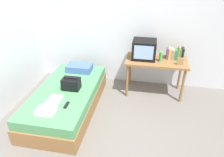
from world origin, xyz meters
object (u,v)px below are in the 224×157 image
water_bottle (161,57)px  folded_towel (46,111)px  magazine (54,100)px  book_row (175,54)px  pillow (79,68)px  handbag (71,84)px  remote_dark (67,105)px  tv (144,49)px  desk (156,64)px  picture_frame (180,61)px  bed (67,99)px

water_bottle → folded_towel: 2.23m
water_bottle → magazine: (-1.66, -1.15, -0.39)m
book_row → pillow: book_row is taller
handbag → remote_dark: bearing=-79.0°
pillow → magazine: (-0.08, -1.05, -0.06)m
tv → pillow: bearing=-171.5°
water_bottle → desk: bearing=141.7°
remote_dark → folded_towel: size_ratio=0.56×
tv → magazine: size_ratio=1.52×
magazine → folded_towel: bearing=-86.8°
water_bottle → handbag: 1.71m
tv → desk: bearing=-7.2°
tv → picture_frame: size_ratio=3.17×
bed → handbag: size_ratio=6.67×
picture_frame → magazine: (-2.00, -1.05, -0.37)m
magazine → bed: bearing=81.4°
book_row → picture_frame: bearing=-74.5°
pillow → remote_dark: (0.17, -1.15, -0.06)m
tv → remote_dark: bearing=-129.0°
book_row → handbag: bearing=-151.8°
desk → remote_dark: desk is taller
pillow → book_row: bearing=8.3°
pillow → remote_dark: bearing=-81.4°
desk → pillow: size_ratio=2.34×
book_row → handbag: (-1.76, -0.95, -0.31)m
book_row → remote_dark: (-1.67, -1.42, -0.40)m
handbag → water_bottle: bearing=27.4°
desk → handbag: (-1.43, -0.83, -0.11)m
bed → pillow: size_ratio=4.04×
pillow → handbag: 0.68m
desk → picture_frame: 0.47m
desk → tv: tv is taller
magazine → tv: bearing=42.7°
bed → folded_towel: folded_towel is taller
pillow → magazine: size_ratio=1.71×
remote_dark → folded_towel: (-0.23, -0.21, 0.02)m
pillow → magazine: bearing=-94.3°
folded_towel → remote_dark: bearing=42.3°
handbag → tv: bearing=36.3°
tv → water_bottle: tv is taller
water_bottle → folded_towel: bearing=-138.2°
picture_frame → handbag: (-1.84, -0.68, -0.27)m
remote_dark → folded_towel: bearing=-137.7°
tv → book_row: size_ratio=1.40×
bed → magazine: magazine is taller
desk → remote_dark: bearing=-135.6°
pillow → remote_dark: 1.16m
water_bottle → magazine: bearing=-145.3°
picture_frame → pillow: size_ratio=0.28×
magazine → pillow: bearing=85.7°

